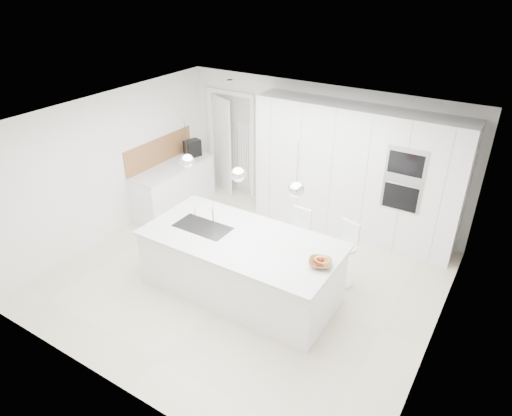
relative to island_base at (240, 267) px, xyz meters
The scene contains 27 objects.
floor 0.53m from the island_base, 108.43° to the left, with size 5.50×5.50×0.00m, color beige.
wall_back 2.92m from the island_base, 92.05° to the left, with size 5.50×5.50×0.00m, color white.
wall_left 2.98m from the island_base, behind, with size 5.00×5.00×0.00m, color white.
ceiling 2.09m from the island_base, 108.43° to the left, with size 5.50×5.50×0.00m, color white.
tall_cabinets 2.69m from the island_base, 74.36° to the left, with size 3.60×0.60×2.30m, color white.
oven_stack 2.86m from the island_base, 53.85° to the left, with size 0.62×0.04×1.05m, color #A5A5A8, non-canonical shape.
doorway_frame 3.50m from the island_base, 126.50° to the left, with size 1.11×0.08×2.13m, color white, non-canonical shape.
hallway_door 3.61m from the island_base, 130.22° to the left, with size 0.82×0.04×2.00m, color white.
radiator 3.28m from the island_base, 122.08° to the left, with size 0.32×0.04×1.40m, color white, non-canonical shape.
left_base_cabinets 2.96m from the island_base, 149.53° to the left, with size 0.60×1.80×0.86m, color white.
left_worktop 2.99m from the island_base, 149.53° to the left, with size 0.62×1.82×0.04m, color silver.
oak_backsplash 3.29m from the island_base, 152.14° to the left, with size 0.02×1.80×0.50m, color #97663A.
island_base is the anchor object (origin of this frame).
island_worktop 0.45m from the island_base, 90.00° to the left, with size 2.84×1.40×0.04m, color silver.
island_sink 0.76m from the island_base, behind, with size 0.84×0.44×0.18m, color #3F3F42, non-canonical shape.
island_tap 0.89m from the island_base, 161.57° to the left, with size 0.02×0.02×0.30m, color white.
pendant_left 1.70m from the island_base, behind, with size 0.20×0.20×0.20m, color white.
pendant_mid 1.47m from the island_base, 146.31° to the right, with size 0.20×0.20×0.20m, color white.
pendant_right 1.70m from the island_base, ahead, with size 0.20×0.20×0.20m, color white.
fruit_bowl 1.32m from the island_base, ahead, with size 0.30×0.30×0.07m, color #97663A.
espresso_machine 3.35m from the island_base, 140.28° to the left, with size 0.20×0.31×0.33m, color black.
bar_stool_left 1.05m from the island_base, 65.90° to the left, with size 0.34×0.47×1.02m, color white, non-canonical shape.
bar_stool_right 1.55m from the island_base, 38.41° to the left, with size 0.34×0.47×1.02m, color white, non-canonical shape.
apple_a 1.30m from the island_base, ahead, with size 0.08×0.08×0.08m, color maroon.
apple_b 1.34m from the island_base, ahead, with size 0.08×0.08×0.08m, color maroon.
apple_c 1.31m from the island_base, ahead, with size 0.08×0.08×0.08m, color maroon.
banana_bunch 1.38m from the island_base, ahead, with size 0.21×0.21×0.03m, color yellow.
Camera 1 is at (3.16, -4.76, 4.32)m, focal length 32.00 mm.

